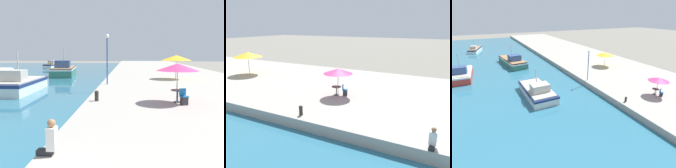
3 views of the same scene
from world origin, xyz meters
TOP-DOWN VIEW (x-y plane):
  - quay_promenade at (8.00, 37.00)m, footprint 16.00×90.00m
  - fishing_boat_near at (-7.59, 18.73)m, footprint 3.39×7.55m
  - fishing_boat_mid at (-17.01, 30.50)m, footprint 3.37×7.41m
  - fishing_boat_far at (-7.68, 35.43)m, footprint 4.57×10.04m
  - fishing_boat_distant at (-14.72, 54.15)m, footprint 3.91×7.82m
  - cafe_umbrella_pink at (5.43, 11.02)m, footprint 2.42×2.42m
  - cafe_umbrella_white at (7.78, 24.29)m, footprint 3.28×3.28m
  - cafe_table at (5.52, 11.22)m, footprint 0.80×0.80m
  - cafe_chair_left at (5.75, 10.53)m, footprint 0.52×0.53m
  - mooring_bollard at (0.70, 11.30)m, footprint 0.26×0.26m
  - lamppost at (0.64, 19.28)m, footprint 0.36×0.36m

SIDE VIEW (x-z plane):
  - quay_promenade at x=8.00m, z-range 0.00..0.76m
  - fishing_boat_distant at x=-14.72m, z-range -0.91..2.26m
  - fishing_boat_near at x=-7.59m, z-range -1.08..2.63m
  - fishing_boat_far at x=-7.68m, z-range -1.25..3.01m
  - fishing_boat_mid at x=-17.01m, z-range -1.25..3.02m
  - cafe_chair_left at x=5.75m, z-range 0.63..1.54m
  - mooring_bollard at x=0.70m, z-range 0.78..1.44m
  - cafe_table at x=5.52m, z-range 0.92..1.66m
  - cafe_umbrella_pink at x=5.43m, z-range 1.70..4.01m
  - cafe_umbrella_white at x=7.78m, z-range 1.79..4.41m
  - lamppost at x=0.64m, z-range 1.57..6.13m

